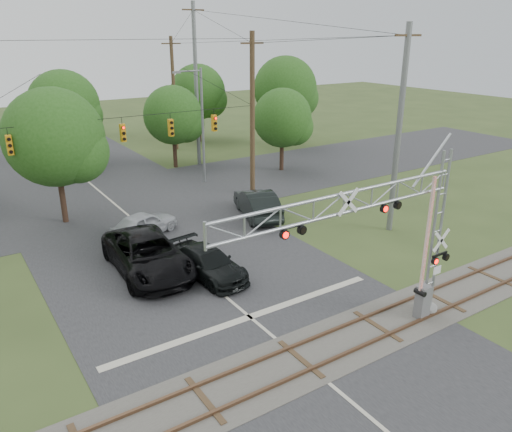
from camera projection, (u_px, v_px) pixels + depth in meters
ground at (337, 390)px, 16.93m from camera, size 160.00×160.00×0.00m
road_main at (201, 277)px, 24.77m from camera, size 14.00×90.00×0.02m
road_cross at (111, 201)px, 35.75m from camera, size 90.00×12.00×0.02m
railroad_track at (300, 359)px, 18.49m from camera, size 90.00×3.20×0.17m
crossing_gantry at (384, 233)px, 18.43m from camera, size 11.12×0.92×7.17m
traffic_signal_span at (137, 129)px, 31.10m from camera, size 19.34×0.36×11.50m
pickup_black at (148, 255)px, 24.96m from camera, size 3.51×7.02×1.91m
car_dark at (208, 263)px, 24.58m from camera, size 2.60×5.16×1.44m
sedan_silver at (144, 224)px, 29.49m from camera, size 4.74×3.32×1.50m
suv_dark at (257, 203)px, 32.53m from camera, size 3.44×5.82×1.81m
streetlight at (200, 120)px, 38.56m from camera, size 2.37×0.25×8.89m
utility_poles at (149, 113)px, 35.17m from camera, size 25.15×27.97×13.82m
treeline at (91, 112)px, 40.65m from camera, size 53.55×23.56×9.20m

